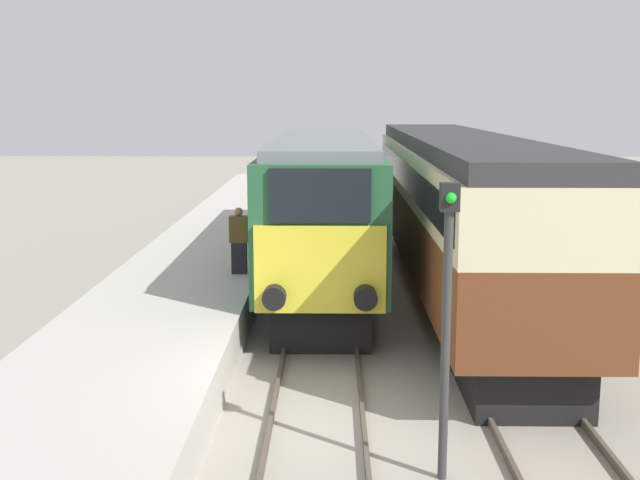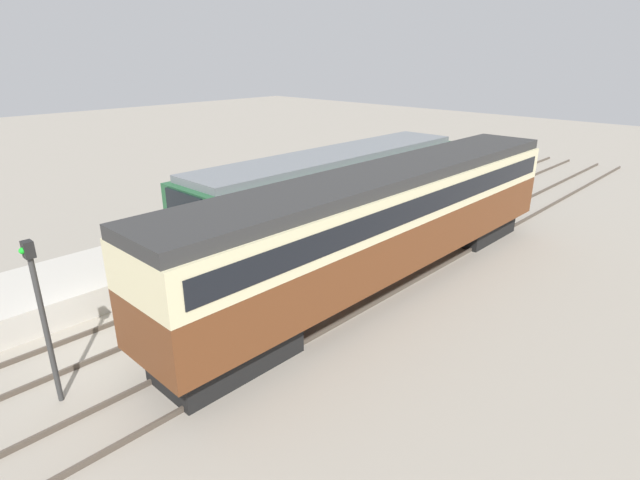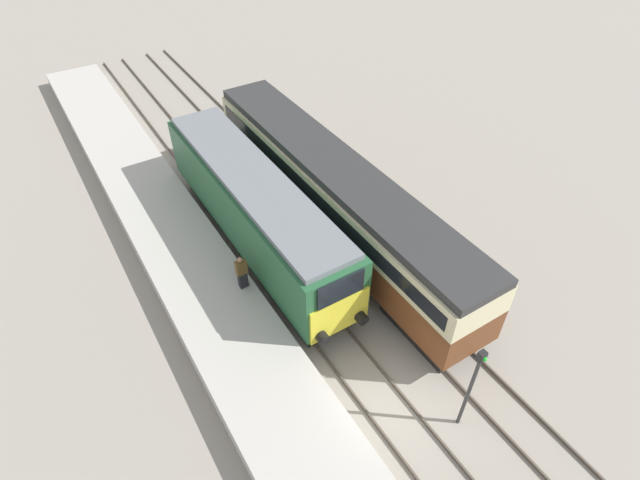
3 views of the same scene
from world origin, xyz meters
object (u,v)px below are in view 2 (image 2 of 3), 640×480
Objects in this scene: person_on_platform at (250,215)px; signal_post at (42,311)px; passenger_carriage at (388,216)px; locomotive at (334,198)px.

signal_post is at bearing -67.06° from person_on_platform.
signal_post is (-1.70, -10.24, -0.13)m from passenger_carriage.
passenger_carriage is 4.49× the size of signal_post.
passenger_carriage reaches higher than locomotive.
locomotive reaches higher than signal_post.
person_on_platform is (-1.99, -2.65, -0.56)m from locomotive.
locomotive is at bearing 53.15° from person_on_platform.
passenger_carriage reaches higher than person_on_platform.
signal_post is (3.69, -8.71, 0.68)m from person_on_platform.
signal_post is (1.70, -11.36, 0.12)m from locomotive.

